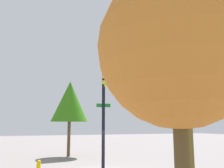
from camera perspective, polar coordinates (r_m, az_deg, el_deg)
The scene contains 5 objects.
signal_pole_assembly at distance 14.09m, azimuth -0.58°, elevation -0.76°, with size 4.47×1.32×6.77m.
utility_pole at distance 9.20m, azimuth 16.78°, elevation -3.25°, with size 1.80×0.41×7.18m.
fire_hydrant at distance 15.72m, azimuth -16.44°, elevation -17.82°, with size 0.33×0.24×0.83m.
tree_near at distance 5.03m, azimuth 14.66°, elevation 7.56°, with size 3.09×3.09×5.81m.
tree_mid at distance 24.07m, azimuth -9.61°, elevation -3.94°, with size 3.44×3.44×6.99m.
Camera 1 is at (14.61, -5.39, 2.79)m, focal length 40.05 mm.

